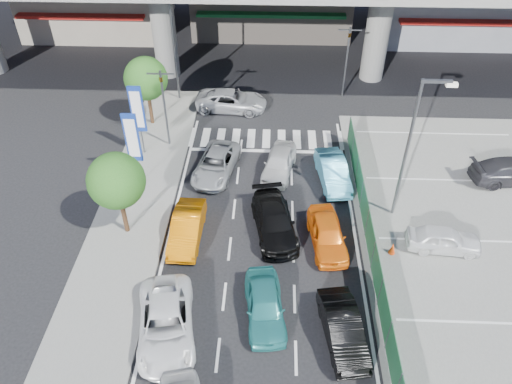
{
  "coord_description": "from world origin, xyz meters",
  "views": [
    {
      "loc": [
        0.43,
        -14.35,
        18.22
      ],
      "look_at": [
        -0.35,
        4.78,
        2.27
      ],
      "focal_mm": 35.0,
      "sensor_mm": 36.0,
      "label": 1
    }
  ],
  "objects_px": {
    "taxi_teal_mid": "(265,305)",
    "parked_sedan_dgrey": "(512,171)",
    "hatch_black_mid_right": "(343,329)",
    "kei_truck_front_right": "(333,172)",
    "street_lamp_right": "(413,140)",
    "taxi_orange_left": "(187,228)",
    "sedan_white_front_mid": "(279,163)",
    "tree_near": "(116,181)",
    "signboard_near": "(133,140)",
    "traffic_light_right": "(348,45)",
    "parked_sedan_white": "(444,239)",
    "signboard_far": "(138,111)",
    "taxi_orange_right": "(327,234)",
    "traffic_cone": "(392,248)",
    "sedan_white_mid_left": "(166,323)",
    "tree_far": "(146,79)",
    "sedan_black_mid": "(274,221)",
    "street_lamp_left": "(176,36)",
    "wagon_silver_front_left": "(216,164)",
    "crossing_wagon_silver": "(231,101)",
    "traffic_light_left": "(162,90)"
  },
  "relations": [
    {
      "from": "hatch_black_mid_right",
      "to": "kei_truck_front_right",
      "type": "distance_m",
      "value": 10.71
    },
    {
      "from": "sedan_black_mid",
      "to": "wagon_silver_front_left",
      "type": "height_order",
      "value": "sedan_black_mid"
    },
    {
      "from": "tree_near",
      "to": "hatch_black_mid_right",
      "type": "distance_m",
      "value": 12.42
    },
    {
      "from": "signboard_near",
      "to": "sedan_white_front_mid",
      "type": "relative_size",
      "value": 1.16
    },
    {
      "from": "crossing_wagon_silver",
      "to": "street_lamp_left",
      "type": "bearing_deg",
      "value": 75.18
    },
    {
      "from": "street_lamp_left",
      "to": "taxi_teal_mid",
      "type": "bearing_deg",
      "value": -70.8
    },
    {
      "from": "taxi_orange_right",
      "to": "wagon_silver_front_left",
      "type": "distance_m",
      "value": 8.39
    },
    {
      "from": "taxi_orange_right",
      "to": "traffic_cone",
      "type": "bearing_deg",
      "value": -16.99
    },
    {
      "from": "sedan_white_mid_left",
      "to": "sedan_white_front_mid",
      "type": "height_order",
      "value": "same"
    },
    {
      "from": "wagon_silver_front_left",
      "to": "parked_sedan_white",
      "type": "distance_m",
      "value": 13.24
    },
    {
      "from": "kei_truck_front_right",
      "to": "wagon_silver_front_left",
      "type": "bearing_deg",
      "value": 167.69
    },
    {
      "from": "tree_near",
      "to": "taxi_orange_right",
      "type": "relative_size",
      "value": 1.19
    },
    {
      "from": "traffic_light_right",
      "to": "parked_sedan_dgrey",
      "type": "xyz_separation_m",
      "value": [
        8.77,
        -9.86,
        -3.19
      ]
    },
    {
      "from": "taxi_teal_mid",
      "to": "kei_truck_front_right",
      "type": "bearing_deg",
      "value": 62.06
    },
    {
      "from": "traffic_light_right",
      "to": "signboard_far",
      "type": "distance_m",
      "value": 15.38
    },
    {
      "from": "street_lamp_right",
      "to": "tree_far",
      "type": "height_order",
      "value": "street_lamp_right"
    },
    {
      "from": "signboard_far",
      "to": "sedan_white_mid_left",
      "type": "relative_size",
      "value": 0.95
    },
    {
      "from": "traffic_light_right",
      "to": "street_lamp_left",
      "type": "xyz_separation_m",
      "value": [
        -11.83,
        -1.0,
        0.83
      ]
    },
    {
      "from": "taxi_orange_left",
      "to": "traffic_cone",
      "type": "distance_m",
      "value": 10.29
    },
    {
      "from": "street_lamp_left",
      "to": "parked_sedan_dgrey",
      "type": "distance_m",
      "value": 22.78
    },
    {
      "from": "taxi_teal_mid",
      "to": "parked_sedan_dgrey",
      "type": "bearing_deg",
      "value": 28.68
    },
    {
      "from": "kei_truck_front_right",
      "to": "signboard_near",
      "type": "bearing_deg",
      "value": 175.73
    },
    {
      "from": "tree_far",
      "to": "taxi_orange_left",
      "type": "height_order",
      "value": "tree_far"
    },
    {
      "from": "traffic_light_left",
      "to": "signboard_near",
      "type": "height_order",
      "value": "traffic_light_left"
    },
    {
      "from": "street_lamp_left",
      "to": "sedan_white_front_mid",
      "type": "relative_size",
      "value": 1.98
    },
    {
      "from": "tree_near",
      "to": "sedan_white_front_mid",
      "type": "relative_size",
      "value": 1.19
    },
    {
      "from": "traffic_light_right",
      "to": "parked_sedan_white",
      "type": "distance_m",
      "value": 16.29
    },
    {
      "from": "taxi_orange_left",
      "to": "crossing_wagon_silver",
      "type": "height_order",
      "value": "crossing_wagon_silver"
    },
    {
      "from": "signboard_near",
      "to": "traffic_cone",
      "type": "distance_m",
      "value": 14.79
    },
    {
      "from": "traffic_light_right",
      "to": "parked_sedan_white",
      "type": "xyz_separation_m",
      "value": [
        3.5,
        -15.57,
        -3.25
      ]
    },
    {
      "from": "hatch_black_mid_right",
      "to": "wagon_silver_front_left",
      "type": "xyz_separation_m",
      "value": [
        -6.43,
        11.23,
        -0.03
      ]
    },
    {
      "from": "sedan_black_mid",
      "to": "sedan_white_front_mid",
      "type": "relative_size",
      "value": 1.17
    },
    {
      "from": "street_lamp_right",
      "to": "parked_sedan_dgrey",
      "type": "relative_size",
      "value": 1.69
    },
    {
      "from": "street_lamp_right",
      "to": "wagon_silver_front_left",
      "type": "bearing_deg",
      "value": 162.21
    },
    {
      "from": "hatch_black_mid_right",
      "to": "signboard_near",
      "type": "bearing_deg",
      "value": 127.9
    },
    {
      "from": "tree_far",
      "to": "taxi_orange_left",
      "type": "bearing_deg",
      "value": -69.68
    },
    {
      "from": "traffic_light_right",
      "to": "taxi_orange_left",
      "type": "height_order",
      "value": "traffic_light_right"
    },
    {
      "from": "traffic_light_left",
      "to": "traffic_light_right",
      "type": "bearing_deg",
      "value": 30.89
    },
    {
      "from": "traffic_light_left",
      "to": "wagon_silver_front_left",
      "type": "relative_size",
      "value": 1.14
    },
    {
      "from": "tree_far",
      "to": "taxi_teal_mid",
      "type": "xyz_separation_m",
      "value": [
        8.07,
        -15.43,
        -2.7
      ]
    },
    {
      "from": "traffic_light_right",
      "to": "sedan_black_mid",
      "type": "relative_size",
      "value": 1.09
    },
    {
      "from": "hatch_black_mid_right",
      "to": "sedan_white_front_mid",
      "type": "height_order",
      "value": "sedan_white_front_mid"
    },
    {
      "from": "taxi_teal_mid",
      "to": "wagon_silver_front_left",
      "type": "xyz_separation_m",
      "value": [
        -3.17,
        10.17,
        -0.06
      ]
    },
    {
      "from": "traffic_light_right",
      "to": "street_lamp_left",
      "type": "bearing_deg",
      "value": -175.17
    },
    {
      "from": "tree_near",
      "to": "signboard_near",
      "type": "bearing_deg",
      "value": 92.87
    },
    {
      "from": "tree_near",
      "to": "sedan_white_mid_left",
      "type": "bearing_deg",
      "value": -62.34
    },
    {
      "from": "tree_near",
      "to": "parked_sedan_dgrey",
      "type": "height_order",
      "value": "tree_near"
    },
    {
      "from": "taxi_orange_right",
      "to": "traffic_light_left",
      "type": "bearing_deg",
      "value": 131.24
    },
    {
      "from": "wagon_silver_front_left",
      "to": "crossing_wagon_silver",
      "type": "bearing_deg",
      "value": 97.46
    },
    {
      "from": "street_lamp_right",
      "to": "taxi_orange_left",
      "type": "relative_size",
      "value": 1.94
    }
  ]
}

